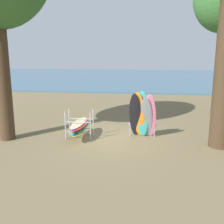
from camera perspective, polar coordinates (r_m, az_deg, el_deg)
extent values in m
plane|color=brown|center=(11.60, 0.37, -5.84)|extent=(80.00, 80.00, 0.00)
cube|color=#38607A|center=(42.37, 5.43, 7.65)|extent=(80.00, 36.00, 0.10)
cylinder|color=#42301E|center=(11.93, -22.75, 7.92)|extent=(0.64, 0.64, 5.80)
cylinder|color=#4C3823|center=(17.06, 22.13, 8.93)|extent=(0.49, 0.49, 5.70)
ellipsoid|color=black|center=(11.49, 5.04, -0.71)|extent=(0.58, 0.90, 2.06)
ellipsoid|color=orange|center=(11.48, 5.85, -0.60)|extent=(0.66, 0.84, 2.12)
ellipsoid|color=#38B2AD|center=(11.47, 6.66, -0.55)|extent=(0.60, 0.71, 2.15)
ellipsoid|color=gray|center=(11.50, 7.45, -1.14)|extent=(0.63, 0.88, 1.92)
ellipsoid|color=pink|center=(11.49, 8.26, -0.87)|extent=(0.63, 0.85, 2.04)
cylinder|color=#9EA0A5|center=(12.01, 3.99, -3.86)|extent=(0.04, 0.04, 0.55)
cylinder|color=#9EA0A5|center=(11.89, 9.19, -4.15)|extent=(0.04, 0.04, 0.55)
cylinder|color=#9EA0A5|center=(11.86, 6.61, -2.73)|extent=(1.25, 0.17, 0.04)
cylinder|color=#9EA0A5|center=(11.50, -10.07, -2.95)|extent=(0.05, 0.05, 1.25)
cylinder|color=#9EA0A5|center=(11.23, -4.70, -3.18)|extent=(0.05, 0.05, 1.25)
cylinder|color=#9EA0A5|center=(12.06, -9.24, -2.20)|extent=(0.05, 0.05, 1.25)
cylinder|color=#9EA0A5|center=(11.80, -4.10, -2.39)|extent=(0.05, 0.05, 1.25)
cylinder|color=#9EA0A5|center=(11.43, -7.38, -4.39)|extent=(1.10, 0.04, 0.04)
cylinder|color=#9EA0A5|center=(11.31, -7.44, -2.21)|extent=(1.10, 0.04, 0.04)
cylinder|color=#9EA0A5|center=(11.99, -6.67, -3.57)|extent=(1.10, 0.04, 0.04)
cylinder|color=#9EA0A5|center=(11.87, -6.72, -1.48)|extent=(1.10, 0.04, 0.04)
ellipsoid|color=yellow|center=(11.70, -7.06, -3.74)|extent=(0.54, 2.11, 0.06)
ellipsoid|color=#38B2AD|center=(11.68, -6.96, -3.47)|extent=(0.62, 2.13, 0.06)
ellipsoid|color=#339E56|center=(11.65, -6.80, -3.19)|extent=(0.65, 2.13, 0.06)
ellipsoid|color=purple|center=(11.65, -7.09, -2.89)|extent=(0.53, 2.11, 0.06)
ellipsoid|color=red|center=(11.62, -6.78, -2.62)|extent=(0.53, 2.11, 0.06)
ellipsoid|color=#C6B289|center=(11.62, -7.19, -2.32)|extent=(0.54, 2.11, 0.06)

